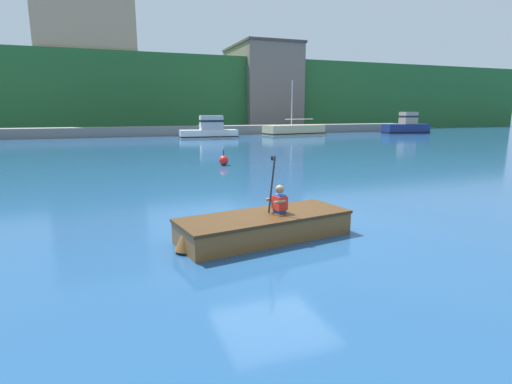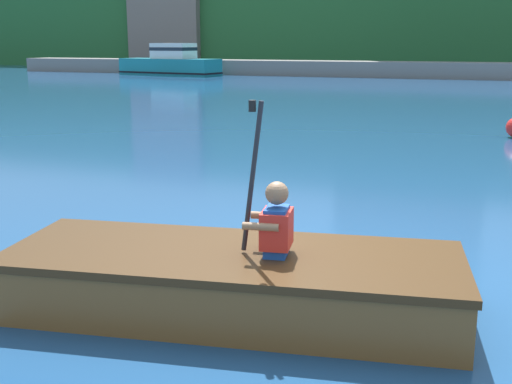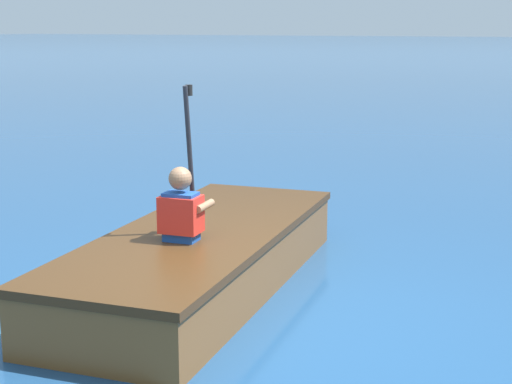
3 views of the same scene
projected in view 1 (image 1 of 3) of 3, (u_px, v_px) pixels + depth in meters
name	position (u px, v px, depth m)	size (l,w,h in m)	color
ground_plane	(273.00, 224.00, 8.80)	(300.00, 300.00, 0.00)	navy
shoreline_ridge	(132.00, 95.00, 54.91)	(120.00, 20.00, 9.04)	#28602D
waterfront_office_block_center	(89.00, 55.00, 48.12)	(10.96, 10.26, 18.15)	tan
waterfront_apartment_right	(261.00, 88.00, 55.82)	(7.87, 12.13, 11.20)	#75665B
marina_dock	(144.00, 131.00, 39.34)	(60.63, 2.40, 0.90)	slate
moored_boat_dock_west_end	(210.00, 130.00, 36.55)	(5.38, 2.10, 2.01)	white
moored_boat_dock_west_inner	(406.00, 126.00, 43.33)	(5.18, 2.08, 2.31)	navy
moored_boat_dock_center_far	(294.00, 130.00, 41.02)	(6.62, 3.18, 5.45)	#CCB789
rowboat_foreground	(263.00, 225.00, 7.75)	(3.61, 1.79, 0.47)	brown
person_paddler	(279.00, 200.00, 7.84)	(0.39, 0.39, 1.13)	#1E4CA5
channel_buoy	(224.00, 160.00, 18.22)	(0.44, 0.44, 0.72)	red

